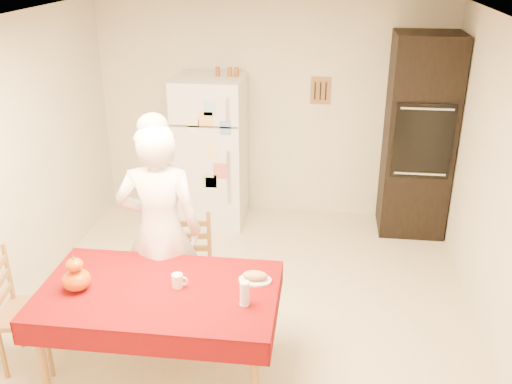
% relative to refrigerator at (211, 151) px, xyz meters
% --- Properties ---
extents(floor, '(4.50, 4.50, 0.00)m').
position_rel_refrigerator_xyz_m(floor, '(0.65, -1.88, -0.85)').
color(floor, '#C9BC91').
rests_on(floor, ground).
extents(room_shell, '(4.02, 4.52, 2.51)m').
position_rel_refrigerator_xyz_m(room_shell, '(0.65, -1.88, 0.77)').
color(room_shell, beige).
rests_on(room_shell, ground).
extents(refrigerator, '(0.75, 0.74, 1.70)m').
position_rel_refrigerator_xyz_m(refrigerator, '(0.00, 0.00, 0.00)').
color(refrigerator, white).
rests_on(refrigerator, floor).
extents(oven_cabinet, '(0.70, 0.62, 2.20)m').
position_rel_refrigerator_xyz_m(oven_cabinet, '(2.28, 0.05, 0.25)').
color(oven_cabinet, black).
rests_on(oven_cabinet, floor).
extents(dining_table, '(1.70, 1.00, 0.76)m').
position_rel_refrigerator_xyz_m(dining_table, '(0.15, -2.68, -0.16)').
color(dining_table, brown).
rests_on(dining_table, floor).
extents(chair_far, '(0.48, 0.46, 0.95)m').
position_rel_refrigerator_xyz_m(chair_far, '(0.17, -1.90, -0.34)').
color(chair_far, brown).
rests_on(chair_far, floor).
extents(chair_left, '(0.47, 0.48, 0.95)m').
position_rel_refrigerator_xyz_m(chair_left, '(-0.95, -2.67, -0.34)').
color(chair_left, brown).
rests_on(chair_left, floor).
extents(seated_woman, '(0.71, 0.51, 1.83)m').
position_rel_refrigerator_xyz_m(seated_woman, '(0.01, -2.11, 0.06)').
color(seated_woman, white).
rests_on(seated_woman, floor).
extents(coffee_mug, '(0.08, 0.08, 0.10)m').
position_rel_refrigerator_xyz_m(coffee_mug, '(0.28, -2.63, -0.04)').
color(coffee_mug, white).
rests_on(coffee_mug, dining_table).
extents(pumpkin_lower, '(0.20, 0.20, 0.15)m').
position_rel_refrigerator_xyz_m(pumpkin_lower, '(-0.42, -2.75, -0.01)').
color(pumpkin_lower, '#D45205').
rests_on(pumpkin_lower, dining_table).
extents(pumpkin_upper, '(0.12, 0.12, 0.09)m').
position_rel_refrigerator_xyz_m(pumpkin_upper, '(-0.42, -2.75, 0.11)').
color(pumpkin_upper, '#D14304').
rests_on(pumpkin_upper, pumpkin_lower).
extents(wine_glass, '(0.07, 0.07, 0.18)m').
position_rel_refrigerator_xyz_m(wine_glass, '(0.79, -2.79, -0.00)').
color(wine_glass, silver).
rests_on(wine_glass, dining_table).
extents(bread_plate, '(0.24, 0.24, 0.02)m').
position_rel_refrigerator_xyz_m(bread_plate, '(0.82, -2.49, -0.08)').
color(bread_plate, white).
rests_on(bread_plate, dining_table).
extents(bread_loaf, '(0.18, 0.10, 0.06)m').
position_rel_refrigerator_xyz_m(bread_loaf, '(0.82, -2.49, -0.04)').
color(bread_loaf, tan).
rests_on(bread_loaf, bread_plate).
extents(spice_jar_left, '(0.05, 0.05, 0.10)m').
position_rel_refrigerator_xyz_m(spice_jar_left, '(0.09, 0.05, 0.90)').
color(spice_jar_left, brown).
rests_on(spice_jar_left, refrigerator).
extents(spice_jar_mid, '(0.05, 0.05, 0.10)m').
position_rel_refrigerator_xyz_m(spice_jar_mid, '(0.22, 0.05, 0.90)').
color(spice_jar_mid, '#8F5B1A').
rests_on(spice_jar_mid, refrigerator).
extents(spice_jar_right, '(0.05, 0.05, 0.10)m').
position_rel_refrigerator_xyz_m(spice_jar_right, '(0.30, 0.05, 0.90)').
color(spice_jar_right, brown).
rests_on(spice_jar_right, refrigerator).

